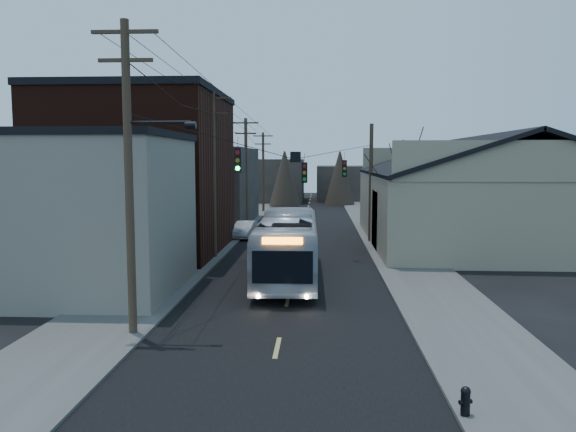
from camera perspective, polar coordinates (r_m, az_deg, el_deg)
name	(u,v)px	position (r m, az deg, el deg)	size (l,w,h in m)	color
ground	(272,372)	(16.49, -1.64, -15.54)	(160.00, 160.00, 0.00)	black
road_surface	(303,233)	(45.72, 1.50, -1.74)	(9.00, 110.00, 0.02)	black
sidewalk_left	(224,232)	(46.35, -6.56, -1.61)	(4.00, 110.00, 0.12)	#474744
sidewalk_right	(383,233)	(45.99, 9.63, -1.71)	(4.00, 110.00, 0.12)	#474744
building_clapboard	(87,216)	(26.52, -19.72, 0.05)	(8.00, 8.00, 7.00)	slate
building_brick	(142,175)	(37.08, -14.62, 4.06)	(10.00, 12.00, 10.00)	black
building_left_far	(202,186)	(52.49, -8.73, 3.00)	(9.00, 14.00, 7.00)	#2E2A25
warehouse	(484,206)	(42.10, 19.28, 0.97)	(16.16, 20.60, 7.73)	gray
building_far_left	(268,180)	(80.69, -2.04, 3.66)	(10.00, 12.00, 6.00)	#2E2A25
building_far_right	(357,182)	(85.57, 6.99, 3.41)	(12.00, 14.00, 5.00)	#2E2A25
bare_tree	(402,198)	(35.77, 11.51, 1.83)	(0.40, 0.40, 7.20)	black
utility_lines	(256,174)	(39.71, -3.24, 4.28)	(11.24, 45.28, 10.50)	#382B1E
bus	(288,246)	(28.20, 0.00, -3.04)	(2.81, 11.99, 3.34)	#B1B5BE
parked_car	(245,230)	(42.90, -4.37, -1.39)	(1.36, 3.91, 1.29)	#A8AAAF
fire_hydrant	(465,400)	(14.18, 17.59, -17.37)	(0.33, 0.23, 0.68)	black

